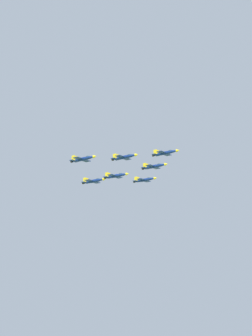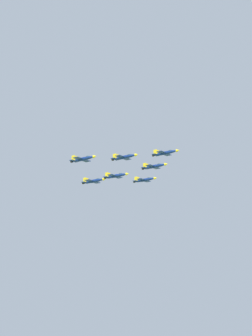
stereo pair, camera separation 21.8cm
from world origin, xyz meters
The scene contains 7 objects.
jet_lead centered at (-12.66, 0.79, 162.08)m, with size 11.51×10.74×2.93m.
jet_left_wingman centered at (-10.42, -16.91, 160.67)m, with size 11.87×11.26×3.04m.
jet_right_wingman centered at (5.17, 0.15, 159.88)m, with size 11.67×10.88×2.96m.
jet_left_outer centered at (-8.18, -34.62, 158.38)m, with size 11.64×11.04×2.98m.
jet_right_outer centered at (23.00, -0.49, 158.75)m, with size 12.01×11.36×3.07m.
jet_slot_rear centered at (7.41, -17.56, 155.86)m, with size 11.84×10.92×2.99m.
jet_trailing centered at (17.44, -26.73, 155.34)m, with size 12.00×11.41×3.08m.
Camera 2 is at (25.37, 220.22, 96.58)m, focal length 56.91 mm.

